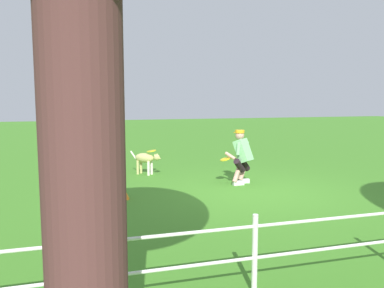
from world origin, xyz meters
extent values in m
plane|color=#408225|center=(0.00, 0.00, 0.00)|extent=(60.00, 60.00, 0.00)
cube|color=silver|center=(-0.18, -0.96, 0.05)|extent=(0.26, 0.10, 0.10)
cylinder|color=tan|center=(-0.15, -1.00, 0.24)|extent=(0.31, 0.28, 0.37)
cylinder|color=black|center=(-0.17, -0.94, 0.47)|extent=(0.41, 0.37, 0.37)
cube|color=silver|center=(0.04, -0.79, 0.05)|extent=(0.26, 0.10, 0.10)
cylinder|color=tan|center=(0.07, -0.83, 0.24)|extent=(0.31, 0.28, 0.37)
cylinder|color=black|center=(0.02, -0.80, 0.47)|extent=(0.41, 0.37, 0.37)
cube|color=#84C786|center=(-0.09, -0.85, 0.81)|extent=(0.52, 0.53, 0.58)
cylinder|color=#84C786|center=(-0.24, -0.98, 0.87)|extent=(0.16, 0.16, 0.29)
cylinder|color=#84C786|center=(0.08, -0.74, 0.87)|extent=(0.16, 0.16, 0.29)
cylinder|color=tan|center=(0.21, -0.88, 0.69)|extent=(0.24, 0.28, 0.19)
cylinder|color=tan|center=(-0.23, -1.03, 0.71)|extent=(0.16, 0.15, 0.27)
sphere|color=tan|center=(-0.03, -0.92, 1.17)|extent=(0.21, 0.21, 0.21)
cylinder|color=gold|center=(-0.03, -0.92, 1.26)|extent=(0.22, 0.22, 0.07)
cylinder|color=gold|center=(0.03, -1.00, 1.23)|extent=(0.12, 0.12, 0.02)
ellipsoid|color=tan|center=(1.95, -2.73, 0.45)|extent=(0.59, 0.59, 0.25)
ellipsoid|color=silver|center=(1.83, -2.62, 0.43)|extent=(0.13, 0.18, 0.15)
sphere|color=tan|center=(1.67, -2.46, 0.49)|extent=(0.17, 0.17, 0.17)
cone|color=tan|center=(1.60, -2.40, 0.47)|extent=(0.13, 0.13, 0.09)
cone|color=tan|center=(1.72, -2.44, 0.57)|extent=(0.06, 0.06, 0.07)
cone|color=tan|center=(1.64, -2.51, 0.57)|extent=(0.06, 0.06, 0.07)
cylinder|color=silver|center=(1.88, -2.56, 0.19)|extent=(0.10, 0.10, 0.37)
cylinder|color=silver|center=(1.77, -2.67, 0.19)|extent=(0.10, 0.10, 0.37)
cylinder|color=tan|center=(2.12, -2.80, 0.19)|extent=(0.10, 0.10, 0.37)
cylinder|color=tan|center=(2.02, -2.91, 0.19)|extent=(0.10, 0.10, 0.37)
cylinder|color=silver|center=(2.21, -2.99, 0.50)|extent=(0.17, 0.17, 0.23)
cylinder|color=yellow|center=(1.78, -2.61, 0.65)|extent=(0.31, 0.31, 0.08)
cylinder|color=yellow|center=(0.30, -0.97, 0.61)|extent=(0.35, 0.37, 0.13)
cylinder|color=white|center=(1.92, 4.02, 0.43)|extent=(0.06, 0.06, 0.85)
cylinder|color=white|center=(3.84, 4.02, 0.43)|extent=(0.06, 0.06, 0.85)
cylinder|color=#542D2E|center=(3.63, 5.51, 1.57)|extent=(0.44, 0.44, 3.13)
cone|color=orange|center=(2.83, -0.26, 0.17)|extent=(0.31, 0.31, 0.34)
camera|label=1|loc=(3.65, 7.58, 2.04)|focal=36.52mm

